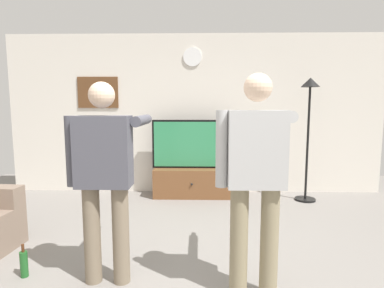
{
  "coord_description": "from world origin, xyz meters",
  "views": [
    {
      "loc": [
        0.07,
        -2.43,
        1.5
      ],
      "look_at": [
        -0.01,
        1.2,
        1.05
      ],
      "focal_mm": 29.04,
      "sensor_mm": 36.0,
      "label": 1
    }
  ],
  "objects_px": {
    "person_standing_nearer_lamp": "(105,171)",
    "tv_stand": "(192,182)",
    "television": "(192,144)",
    "person_standing_nearer_couch": "(255,173)",
    "wall_clock": "(192,57)",
    "framed_picture": "(98,92)",
    "beverage_bottle": "(24,264)",
    "floor_lamp": "(309,114)"
  },
  "relations": [
    {
      "from": "person_standing_nearer_lamp",
      "to": "tv_stand",
      "type": "bearing_deg",
      "value": 75.31
    },
    {
      "from": "tv_stand",
      "to": "television",
      "type": "xyz_separation_m",
      "value": [
        -0.0,
        0.05,
        0.64
      ]
    },
    {
      "from": "person_standing_nearer_lamp",
      "to": "person_standing_nearer_couch",
      "type": "bearing_deg",
      "value": -8.23
    },
    {
      "from": "wall_clock",
      "to": "framed_picture",
      "type": "distance_m",
      "value": 1.72
    },
    {
      "from": "beverage_bottle",
      "to": "floor_lamp",
      "type": "bearing_deg",
      "value": 35.56
    },
    {
      "from": "tv_stand",
      "to": "television",
      "type": "bearing_deg",
      "value": 90.0
    },
    {
      "from": "person_standing_nearer_lamp",
      "to": "wall_clock",
      "type": "bearing_deg",
      "value": 76.76
    },
    {
      "from": "tv_stand",
      "to": "floor_lamp",
      "type": "height_order",
      "value": "floor_lamp"
    },
    {
      "from": "tv_stand",
      "to": "floor_lamp",
      "type": "distance_m",
      "value": 2.15
    },
    {
      "from": "floor_lamp",
      "to": "person_standing_nearer_lamp",
      "type": "relative_size",
      "value": 1.14
    },
    {
      "from": "tv_stand",
      "to": "person_standing_nearer_couch",
      "type": "distance_m",
      "value": 2.86
    },
    {
      "from": "television",
      "to": "person_standing_nearer_lamp",
      "type": "distance_m",
      "value": 2.67
    },
    {
      "from": "wall_clock",
      "to": "person_standing_nearer_lamp",
      "type": "xyz_separation_m",
      "value": [
        -0.66,
        -2.83,
        -1.35
      ]
    },
    {
      "from": "framed_picture",
      "to": "person_standing_nearer_lamp",
      "type": "distance_m",
      "value": 3.08
    },
    {
      "from": "framed_picture",
      "to": "person_standing_nearer_couch",
      "type": "relative_size",
      "value": 0.4
    },
    {
      "from": "person_standing_nearer_lamp",
      "to": "beverage_bottle",
      "type": "xyz_separation_m",
      "value": [
        -0.76,
        0.04,
        -0.84
      ]
    },
    {
      "from": "television",
      "to": "person_standing_nearer_couch",
      "type": "height_order",
      "value": "person_standing_nearer_couch"
    },
    {
      "from": "wall_clock",
      "to": "beverage_bottle",
      "type": "height_order",
      "value": "wall_clock"
    },
    {
      "from": "wall_clock",
      "to": "floor_lamp",
      "type": "bearing_deg",
      "value": -14.53
    },
    {
      "from": "person_standing_nearer_couch",
      "to": "floor_lamp",
      "type": "bearing_deg",
      "value": 63.36
    },
    {
      "from": "tv_stand",
      "to": "framed_picture",
      "type": "bearing_deg",
      "value": 169.65
    },
    {
      "from": "television",
      "to": "beverage_bottle",
      "type": "distance_m",
      "value": 3.01
    },
    {
      "from": "tv_stand",
      "to": "beverage_bottle",
      "type": "bearing_deg",
      "value": -119.71
    },
    {
      "from": "television",
      "to": "beverage_bottle",
      "type": "bearing_deg",
      "value": -119.26
    },
    {
      "from": "television",
      "to": "framed_picture",
      "type": "bearing_deg",
      "value": 171.25
    },
    {
      "from": "floor_lamp",
      "to": "person_standing_nearer_couch",
      "type": "xyz_separation_m",
      "value": [
        -1.27,
        -2.53,
        -0.39
      ]
    },
    {
      "from": "framed_picture",
      "to": "tv_stand",
      "type": "bearing_deg",
      "value": -10.35
    },
    {
      "from": "tv_stand",
      "to": "person_standing_nearer_lamp",
      "type": "bearing_deg",
      "value": -104.69
    },
    {
      "from": "television",
      "to": "floor_lamp",
      "type": "xyz_separation_m",
      "value": [
        1.81,
        -0.23,
        0.51
      ]
    },
    {
      "from": "framed_picture",
      "to": "person_standing_nearer_lamp",
      "type": "bearing_deg",
      "value": -71.43
    },
    {
      "from": "television",
      "to": "person_standing_nearer_lamp",
      "type": "height_order",
      "value": "person_standing_nearer_lamp"
    },
    {
      "from": "wall_clock",
      "to": "person_standing_nearer_couch",
      "type": "distance_m",
      "value": 3.32
    },
    {
      "from": "person_standing_nearer_couch",
      "to": "person_standing_nearer_lamp",
      "type": "bearing_deg",
      "value": 171.77
    },
    {
      "from": "wall_clock",
      "to": "floor_lamp",
      "type": "relative_size",
      "value": 0.16
    },
    {
      "from": "framed_picture",
      "to": "television",
      "type": "bearing_deg",
      "value": -8.75
    },
    {
      "from": "floor_lamp",
      "to": "wall_clock",
      "type": "bearing_deg",
      "value": 165.47
    },
    {
      "from": "floor_lamp",
      "to": "beverage_bottle",
      "type": "relative_size",
      "value": 6.45
    },
    {
      "from": "television",
      "to": "tv_stand",
      "type": "bearing_deg",
      "value": -90.0
    },
    {
      "from": "tv_stand",
      "to": "person_standing_nearer_couch",
      "type": "bearing_deg",
      "value": -78.65
    },
    {
      "from": "floor_lamp",
      "to": "person_standing_nearer_lamp",
      "type": "xyz_separation_m",
      "value": [
        -2.48,
        -2.36,
        -0.42
      ]
    },
    {
      "from": "floor_lamp",
      "to": "person_standing_nearer_couch",
      "type": "height_order",
      "value": "floor_lamp"
    },
    {
      "from": "tv_stand",
      "to": "person_standing_nearer_couch",
      "type": "xyz_separation_m",
      "value": [
        0.54,
        -2.71,
        0.75
      ]
    }
  ]
}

